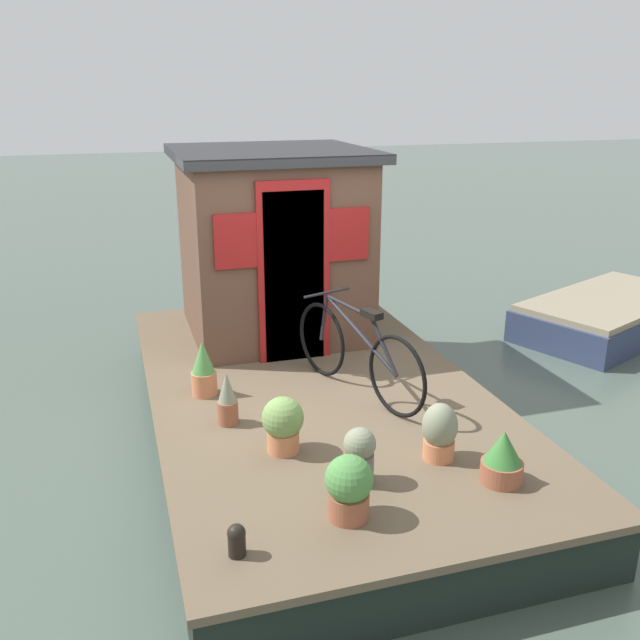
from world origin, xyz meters
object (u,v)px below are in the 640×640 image
at_px(bicycle, 357,353).
at_px(potted_plant_thyme, 440,432).
at_px(potted_plant_succulent, 227,400).
at_px(mooring_bollard, 237,539).
at_px(potted_plant_sage, 203,369).
at_px(dinghy_boat, 609,315).
at_px(potted_plant_lavender, 360,454).
at_px(potted_plant_ivy, 349,487).
at_px(potted_plant_geranium, 503,458).
at_px(houseboat_cabin, 273,242).
at_px(potted_plant_mint, 283,423).

bearing_deg(bicycle, potted_plant_thyme, -171.20).
bearing_deg(bicycle, potted_plant_succulent, 101.79).
bearing_deg(mooring_bollard, potted_plant_sage, -3.32).
height_order(potted_plant_thyme, dinghy_boat, potted_plant_thyme).
height_order(potted_plant_sage, potted_plant_lavender, potted_plant_sage).
xyz_separation_m(potted_plant_succulent, dinghy_boat, (2.12, -5.45, -0.48)).
height_order(mooring_bollard, dinghy_boat, mooring_bollard).
distance_m(bicycle, potted_plant_lavender, 1.49).
distance_m(potted_plant_ivy, dinghy_boat, 6.15).
bearing_deg(potted_plant_lavender, potted_plant_geranium, -106.67).
xyz_separation_m(potted_plant_thyme, potted_plant_succulent, (1.01, 1.40, -0.01)).
xyz_separation_m(houseboat_cabin, bicycle, (-1.85, -0.31, -0.62)).
height_order(potted_plant_geranium, mooring_bollard, potted_plant_geranium).
relative_size(houseboat_cabin, potted_plant_lavender, 4.90).
distance_m(potted_plant_lavender, potted_plant_ivy, 0.43).
relative_size(potted_plant_mint, potted_plant_ivy, 1.00).
height_order(houseboat_cabin, potted_plant_mint, houseboat_cabin).
relative_size(potted_plant_mint, potted_plant_lavender, 1.06).
height_order(bicycle, potted_plant_thyme, bicycle).
bearing_deg(potted_plant_lavender, mooring_bollard, 119.38).
height_order(potted_plant_mint, potted_plant_succulent, potted_plant_succulent).
relative_size(bicycle, potted_plant_geranium, 4.37).
xyz_separation_m(potted_plant_sage, potted_plant_lavender, (-1.77, -0.83, -0.03)).
distance_m(potted_plant_mint, dinghy_boat, 5.81).
relative_size(potted_plant_sage, potted_plant_ivy, 1.17).
relative_size(potted_plant_succulent, potted_plant_lavender, 1.10).
distance_m(potted_plant_geranium, potted_plant_ivy, 1.17).
relative_size(potted_plant_thyme, potted_plant_geranium, 1.14).
bearing_deg(dinghy_boat, potted_plant_geranium, 133.24).
relative_size(potted_plant_mint, potted_plant_thyme, 0.99).
height_order(potted_plant_sage, potted_plant_succulent, potted_plant_sage).
distance_m(houseboat_cabin, dinghy_boat, 4.73).
bearing_deg(potted_plant_sage, mooring_bollard, 176.68).
height_order(houseboat_cabin, mooring_bollard, houseboat_cabin).
xyz_separation_m(potted_plant_mint, potted_plant_ivy, (-0.95, -0.19, -0.01)).
bearing_deg(potted_plant_thyme, potted_plant_succulent, 54.16).
distance_m(potted_plant_mint, potted_plant_succulent, 0.65).
xyz_separation_m(potted_plant_sage, potted_plant_ivy, (-2.14, -0.62, -0.02)).
bearing_deg(potted_plant_mint, mooring_bollard, 153.30).
bearing_deg(potted_plant_lavender, houseboat_cabin, -2.92).
bearing_deg(mooring_bollard, dinghy_boat, -56.24).
distance_m(houseboat_cabin, potted_plant_thyme, 3.26).
bearing_deg(houseboat_cabin, potted_plant_mint, 168.00).
relative_size(potted_plant_mint, potted_plant_sage, 0.85).
relative_size(bicycle, potted_plant_thyme, 3.84).
xyz_separation_m(potted_plant_sage, potted_plant_geranium, (-2.05, -1.78, -0.06)).
relative_size(potted_plant_ivy, dinghy_boat, 0.15).
relative_size(potted_plant_thyme, dinghy_boat, 0.15).
bearing_deg(bicycle, potted_plant_geranium, -164.25).
height_order(bicycle, mooring_bollard, bicycle).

